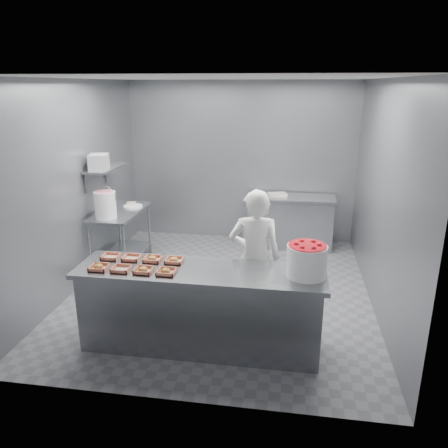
{
  "coord_description": "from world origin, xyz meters",
  "views": [
    {
      "loc": [
        0.89,
        -5.41,
        2.73
      ],
      "look_at": [
        0.07,
        -0.2,
        1.03
      ],
      "focal_mm": 35.0,
      "sensor_mm": 36.0,
      "label": 1
    }
  ],
  "objects_px": {
    "tray_6": "(153,259)",
    "glaze_bucket": "(105,204)",
    "tray_4": "(111,256)",
    "tray_7": "(174,260)",
    "service_counter": "(201,308)",
    "tray_2": "(143,270)",
    "worker": "(255,258)",
    "strawberry_tub": "(307,259)",
    "prep_table": "(121,230)",
    "back_counter": "(290,221)",
    "tray_1": "(121,269)",
    "tray_5": "(132,258)",
    "tray_0": "(99,267)",
    "tray_3": "(166,271)",
    "appliance": "(99,162)"
  },
  "relations": [
    {
      "from": "tray_6",
      "to": "glaze_bucket",
      "type": "bearing_deg",
      "value": 128.7
    },
    {
      "from": "tray_4",
      "to": "tray_7",
      "type": "bearing_deg",
      "value": -0.0
    },
    {
      "from": "service_counter",
      "to": "tray_2",
      "type": "distance_m",
      "value": 0.74
    },
    {
      "from": "worker",
      "to": "strawberry_tub",
      "type": "relative_size",
      "value": 4.07
    },
    {
      "from": "prep_table",
      "to": "tray_2",
      "type": "relative_size",
      "value": 6.4
    },
    {
      "from": "prep_table",
      "to": "strawberry_tub",
      "type": "xyz_separation_m",
      "value": [
        2.73,
        -1.94,
        0.48
      ]
    },
    {
      "from": "back_counter",
      "to": "tray_2",
      "type": "relative_size",
      "value": 8.01
    },
    {
      "from": "tray_6",
      "to": "tray_7",
      "type": "bearing_deg",
      "value": 0.0
    },
    {
      "from": "tray_1",
      "to": "tray_7",
      "type": "xyz_separation_m",
      "value": [
        0.48,
        0.3,
        0.0
      ]
    },
    {
      "from": "prep_table",
      "to": "back_counter",
      "type": "xyz_separation_m",
      "value": [
        2.55,
        1.3,
        -0.14
      ]
    },
    {
      "from": "back_counter",
      "to": "tray_6",
      "type": "distance_m",
      "value": 3.46
    },
    {
      "from": "tray_4",
      "to": "tray_5",
      "type": "xyz_separation_m",
      "value": [
        0.24,
        0.0,
        0.0
      ]
    },
    {
      "from": "tray_0",
      "to": "worker",
      "type": "xyz_separation_m",
      "value": [
        1.55,
        0.75,
        -0.11
      ]
    },
    {
      "from": "tray_2",
      "to": "tray_1",
      "type": "bearing_deg",
      "value": 180.0
    },
    {
      "from": "tray_5",
      "to": "worker",
      "type": "distance_m",
      "value": 1.39
    },
    {
      "from": "tray_0",
      "to": "tray_3",
      "type": "bearing_deg",
      "value": 0.0
    },
    {
      "from": "tray_6",
      "to": "tray_3",
      "type": "bearing_deg",
      "value": -51.48
    },
    {
      "from": "tray_4",
      "to": "tray_7",
      "type": "distance_m",
      "value": 0.72
    },
    {
      "from": "worker",
      "to": "glaze_bucket",
      "type": "height_order",
      "value": "worker"
    },
    {
      "from": "glaze_bucket",
      "to": "prep_table",
      "type": "bearing_deg",
      "value": 81.53
    },
    {
      "from": "tray_7",
      "to": "appliance",
      "type": "xyz_separation_m",
      "value": [
        -1.51,
        1.59,
        0.75
      ]
    },
    {
      "from": "prep_table",
      "to": "tray_2",
      "type": "height_order",
      "value": "tray_2"
    },
    {
      "from": "tray_7",
      "to": "worker",
      "type": "relative_size",
      "value": 0.11
    },
    {
      "from": "tray_2",
      "to": "service_counter",
      "type": "bearing_deg",
      "value": 15.2
    },
    {
      "from": "back_counter",
      "to": "glaze_bucket",
      "type": "distance_m",
      "value": 3.16
    },
    {
      "from": "tray_5",
      "to": "strawberry_tub",
      "type": "height_order",
      "value": "strawberry_tub"
    },
    {
      "from": "tray_2",
      "to": "strawberry_tub",
      "type": "distance_m",
      "value": 1.65
    },
    {
      "from": "tray_0",
      "to": "tray_2",
      "type": "distance_m",
      "value": 0.48
    },
    {
      "from": "tray_1",
      "to": "strawberry_tub",
      "type": "bearing_deg",
      "value": 5.04
    },
    {
      "from": "strawberry_tub",
      "to": "tray_0",
      "type": "bearing_deg",
      "value": -175.53
    },
    {
      "from": "tray_3",
      "to": "tray_6",
      "type": "distance_m",
      "value": 0.39
    },
    {
      "from": "tray_1",
      "to": "glaze_bucket",
      "type": "height_order",
      "value": "glaze_bucket"
    },
    {
      "from": "tray_3",
      "to": "appliance",
      "type": "distance_m",
      "value": 2.53
    },
    {
      "from": "tray_1",
      "to": "worker",
      "type": "xyz_separation_m",
      "value": [
        1.31,
        0.75,
        -0.1
      ]
    },
    {
      "from": "prep_table",
      "to": "glaze_bucket",
      "type": "distance_m",
      "value": 0.63
    },
    {
      "from": "tray_1",
      "to": "tray_3",
      "type": "height_order",
      "value": "tray_3"
    },
    {
      "from": "prep_table",
      "to": "glaze_bucket",
      "type": "bearing_deg",
      "value": -98.47
    },
    {
      "from": "service_counter",
      "to": "prep_table",
      "type": "distance_m",
      "value": 2.56
    },
    {
      "from": "prep_table",
      "to": "tray_3",
      "type": "relative_size",
      "value": 6.4
    },
    {
      "from": "tray_5",
      "to": "tray_7",
      "type": "distance_m",
      "value": 0.48
    },
    {
      "from": "service_counter",
      "to": "tray_7",
      "type": "relative_size",
      "value": 13.88
    },
    {
      "from": "back_counter",
      "to": "appliance",
      "type": "xyz_separation_m",
      "value": [
        -2.72,
        -1.51,
        1.22
      ]
    },
    {
      "from": "back_counter",
      "to": "worker",
      "type": "bearing_deg",
      "value": -98.2
    },
    {
      "from": "prep_table",
      "to": "glaze_bucket",
      "type": "relative_size",
      "value": 2.57
    },
    {
      "from": "tray_0",
      "to": "tray_2",
      "type": "xyz_separation_m",
      "value": [
        0.48,
        0.0,
        0.0
      ]
    },
    {
      "from": "tray_4",
      "to": "appliance",
      "type": "relative_size",
      "value": 0.64
    },
    {
      "from": "prep_table",
      "to": "appliance",
      "type": "height_order",
      "value": "appliance"
    },
    {
      "from": "prep_table",
      "to": "tray_0",
      "type": "xyz_separation_m",
      "value": [
        0.62,
        -2.1,
        0.33
      ]
    },
    {
      "from": "tray_7",
      "to": "tray_2",
      "type": "bearing_deg",
      "value": -128.52
    },
    {
      "from": "tray_3",
      "to": "tray_7",
      "type": "relative_size",
      "value": 1.0
    }
  ]
}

